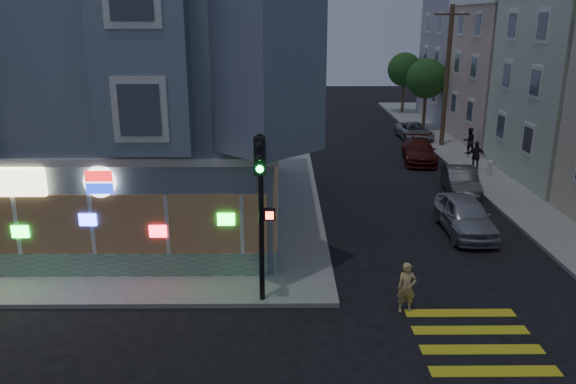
{
  "coord_description": "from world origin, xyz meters",
  "views": [
    {
      "loc": [
        1.33,
        -12.97,
        8.25
      ],
      "look_at": [
        1.49,
        5.42,
        2.57
      ],
      "focal_mm": 35.0,
      "sensor_mm": 36.0,
      "label": 1
    }
  ],
  "objects_px": {
    "pedestrian_a": "(469,141)",
    "traffic_signal": "(261,192)",
    "utility_pole": "(447,75)",
    "street_tree_far": "(405,70)",
    "parked_car_c": "(419,151)",
    "parked_car_a": "(465,215)",
    "pedestrian_b": "(476,156)",
    "running_child": "(407,288)",
    "parked_car_d": "(414,131)",
    "fire_hydrant": "(490,167)",
    "street_tree_near": "(426,79)",
    "parked_car_b": "(461,181)"
  },
  "relations": [
    {
      "from": "parked_car_b",
      "to": "parked_car_d",
      "type": "distance_m",
      "value": 13.11
    },
    {
      "from": "running_child",
      "to": "fire_hydrant",
      "type": "xyz_separation_m",
      "value": [
        7.59,
        14.48,
        -0.16
      ]
    },
    {
      "from": "running_child",
      "to": "pedestrian_a",
      "type": "xyz_separation_m",
      "value": [
        8.08,
        19.66,
        0.2
      ]
    },
    {
      "from": "pedestrian_a",
      "to": "traffic_signal",
      "type": "relative_size",
      "value": 0.32
    },
    {
      "from": "pedestrian_a",
      "to": "parked_car_b",
      "type": "relative_size",
      "value": 0.4
    },
    {
      "from": "parked_car_c",
      "to": "parked_car_d",
      "type": "relative_size",
      "value": 1.07
    },
    {
      "from": "pedestrian_b",
      "to": "parked_car_d",
      "type": "bearing_deg",
      "value": -73.28
    },
    {
      "from": "street_tree_far",
      "to": "pedestrian_a",
      "type": "xyz_separation_m",
      "value": [
        0.8,
        -16.54,
        -2.97
      ]
    },
    {
      "from": "street_tree_near",
      "to": "traffic_signal",
      "type": "xyz_separation_m",
      "value": [
        -11.5,
        -27.83,
        -0.37
      ]
    },
    {
      "from": "utility_pole",
      "to": "running_child",
      "type": "distance_m",
      "value": 23.65
    },
    {
      "from": "pedestrian_b",
      "to": "fire_hydrant",
      "type": "relative_size",
      "value": 1.97
    },
    {
      "from": "parked_car_a",
      "to": "fire_hydrant",
      "type": "xyz_separation_m",
      "value": [
        3.91,
        8.16,
        -0.14
      ]
    },
    {
      "from": "street_tree_far",
      "to": "parked_car_c",
      "type": "height_order",
      "value": "street_tree_far"
    },
    {
      "from": "parked_car_d",
      "to": "fire_hydrant",
      "type": "bearing_deg",
      "value": -83.53
    },
    {
      "from": "street_tree_far",
      "to": "pedestrian_a",
      "type": "relative_size",
      "value": 3.26
    },
    {
      "from": "pedestrian_b",
      "to": "running_child",
      "type": "bearing_deg",
      "value": 73.8
    },
    {
      "from": "street_tree_far",
      "to": "pedestrian_a",
      "type": "distance_m",
      "value": 16.82
    },
    {
      "from": "pedestrian_b",
      "to": "parked_car_c",
      "type": "height_order",
      "value": "pedestrian_b"
    },
    {
      "from": "running_child",
      "to": "pedestrian_a",
      "type": "distance_m",
      "value": 21.26
    },
    {
      "from": "utility_pole",
      "to": "traffic_signal",
      "type": "xyz_separation_m",
      "value": [
        -11.3,
        -21.83,
        -1.23
      ]
    },
    {
      "from": "running_child",
      "to": "traffic_signal",
      "type": "relative_size",
      "value": 0.3
    },
    {
      "from": "parked_car_b",
      "to": "traffic_signal",
      "type": "height_order",
      "value": "traffic_signal"
    },
    {
      "from": "street_tree_far",
      "to": "street_tree_near",
      "type": "bearing_deg",
      "value": -90.0
    },
    {
      "from": "street_tree_far",
      "to": "parked_car_c",
      "type": "distance_m",
      "value": 18.55
    },
    {
      "from": "parked_car_b",
      "to": "parked_car_c",
      "type": "bearing_deg",
      "value": 101.57
    },
    {
      "from": "utility_pole",
      "to": "parked_car_a",
      "type": "xyz_separation_m",
      "value": [
        -3.4,
        -15.88,
        -4.06
      ]
    },
    {
      "from": "running_child",
      "to": "traffic_signal",
      "type": "bearing_deg",
      "value": 174.24
    },
    {
      "from": "parked_car_d",
      "to": "parked_car_c",
      "type": "bearing_deg",
      "value": -103.97
    },
    {
      "from": "pedestrian_b",
      "to": "parked_car_a",
      "type": "bearing_deg",
      "value": 77.87
    },
    {
      "from": "pedestrian_b",
      "to": "fire_hydrant",
      "type": "xyz_separation_m",
      "value": [
        0.49,
        -0.89,
        -0.39
      ]
    },
    {
      "from": "running_child",
      "to": "parked_car_c",
      "type": "bearing_deg",
      "value": 75.05
    },
    {
      "from": "parked_car_a",
      "to": "parked_car_b",
      "type": "xyz_separation_m",
      "value": [
        1.43,
        5.2,
        -0.07
      ]
    },
    {
      "from": "utility_pole",
      "to": "traffic_signal",
      "type": "bearing_deg",
      "value": -117.36
    },
    {
      "from": "fire_hydrant",
      "to": "parked_car_d",
      "type": "bearing_deg",
      "value": 100.13
    },
    {
      "from": "street_tree_near",
      "to": "pedestrian_a",
      "type": "xyz_separation_m",
      "value": [
        0.8,
        -8.54,
        -2.97
      ]
    },
    {
      "from": "pedestrian_b",
      "to": "parked_car_d",
      "type": "relative_size",
      "value": 0.39
    },
    {
      "from": "utility_pole",
      "to": "pedestrian_a",
      "type": "height_order",
      "value": "utility_pole"
    },
    {
      "from": "pedestrian_a",
      "to": "pedestrian_b",
      "type": "bearing_deg",
      "value": 70.84
    },
    {
      "from": "fire_hydrant",
      "to": "pedestrian_b",
      "type": "bearing_deg",
      "value": 118.88
    },
    {
      "from": "pedestrian_b",
      "to": "parked_car_b",
      "type": "relative_size",
      "value": 0.42
    },
    {
      "from": "street_tree_near",
      "to": "parked_car_d",
      "type": "distance_m",
      "value": 5.13
    },
    {
      "from": "pedestrian_b",
      "to": "parked_car_d",
      "type": "height_order",
      "value": "pedestrian_b"
    },
    {
      "from": "traffic_signal",
      "to": "pedestrian_b",
      "type": "bearing_deg",
      "value": 53.88
    },
    {
      "from": "street_tree_far",
      "to": "parked_car_d",
      "type": "distance_m",
      "value": 12.15
    },
    {
      "from": "pedestrian_a",
      "to": "parked_car_c",
      "type": "height_order",
      "value": "pedestrian_a"
    },
    {
      "from": "parked_car_c",
      "to": "parked_car_a",
      "type": "bearing_deg",
      "value": -86.62
    },
    {
      "from": "fire_hydrant",
      "to": "traffic_signal",
      "type": "bearing_deg",
      "value": -129.93
    },
    {
      "from": "parked_car_a",
      "to": "street_tree_near",
      "type": "bearing_deg",
      "value": 81.07
    },
    {
      "from": "parked_car_d",
      "to": "fire_hydrant",
      "type": "distance_m",
      "value": 10.29
    },
    {
      "from": "pedestrian_a",
      "to": "traffic_signal",
      "type": "distance_m",
      "value": 23.02
    }
  ]
}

